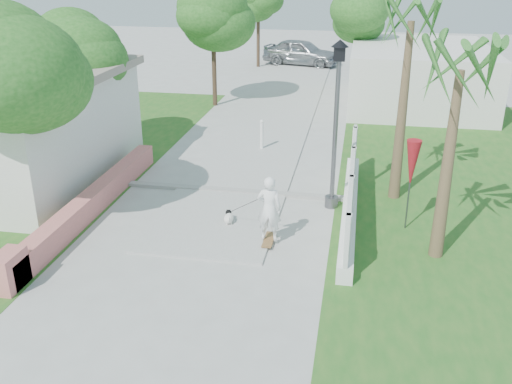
% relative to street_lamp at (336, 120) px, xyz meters
% --- Properties ---
extents(ground, '(90.00, 90.00, 0.00)m').
position_rel_street_lamp_xyz_m(ground, '(-2.90, -5.50, -2.43)').
color(ground, '#B7B7B2').
rests_on(ground, ground).
extents(path_strip, '(3.20, 36.00, 0.06)m').
position_rel_street_lamp_xyz_m(path_strip, '(-2.90, 14.50, -2.40)').
color(path_strip, '#B7B7B2').
rests_on(path_strip, ground).
extents(curb, '(6.50, 0.25, 0.10)m').
position_rel_street_lamp_xyz_m(curb, '(-2.90, 0.50, -2.38)').
color(curb, '#999993').
rests_on(curb, ground).
extents(grass_left, '(8.00, 20.00, 0.01)m').
position_rel_street_lamp_xyz_m(grass_left, '(-9.90, 2.50, -2.42)').
color(grass_left, '#225F1E').
rests_on(grass_left, ground).
extents(grass_right, '(8.00, 20.00, 0.01)m').
position_rel_street_lamp_xyz_m(grass_right, '(4.10, 2.50, -2.42)').
color(grass_right, '#225F1E').
rests_on(grass_right, ground).
extents(pink_wall, '(0.45, 8.20, 0.80)m').
position_rel_street_lamp_xyz_m(pink_wall, '(-6.20, -1.95, -2.11)').
color(pink_wall, '#E17B73').
rests_on(pink_wall, ground).
extents(lattice_fence, '(0.35, 7.00, 1.50)m').
position_rel_street_lamp_xyz_m(lattice_fence, '(0.50, -0.50, -1.88)').
color(lattice_fence, white).
rests_on(lattice_fence, ground).
extents(building_right, '(6.00, 8.00, 2.60)m').
position_rel_street_lamp_xyz_m(building_right, '(3.10, 12.50, -1.13)').
color(building_right, silver).
rests_on(building_right, ground).
extents(street_lamp, '(0.44, 0.44, 4.44)m').
position_rel_street_lamp_xyz_m(street_lamp, '(0.00, 0.00, 0.00)').
color(street_lamp, '#59595E').
rests_on(street_lamp, ground).
extents(bollard, '(0.14, 0.14, 1.09)m').
position_rel_street_lamp_xyz_m(bollard, '(-2.70, 4.50, -1.84)').
color(bollard, white).
rests_on(bollard, ground).
extents(patio_umbrella, '(0.36, 0.36, 2.30)m').
position_rel_street_lamp_xyz_m(patio_umbrella, '(1.90, -1.00, -0.74)').
color(patio_umbrella, '#59595E').
rests_on(patio_umbrella, ground).
extents(tree_left_near, '(3.60, 3.60, 5.28)m').
position_rel_street_lamp_xyz_m(tree_left_near, '(-7.38, -2.52, 1.40)').
color(tree_left_near, '#4C3826').
rests_on(tree_left_near, ground).
extents(tree_left_mid, '(3.20, 3.20, 4.85)m').
position_rel_street_lamp_xyz_m(tree_left_mid, '(-8.38, 2.98, 1.07)').
color(tree_left_mid, '#4C3826').
rests_on(tree_left_mid, ground).
extents(tree_path_left, '(3.40, 3.40, 5.23)m').
position_rel_street_lamp_xyz_m(tree_path_left, '(-5.88, 10.48, 1.39)').
color(tree_path_left, '#4C3826').
rests_on(tree_path_left, ground).
extents(tree_path_right, '(3.00, 3.00, 4.79)m').
position_rel_street_lamp_xyz_m(tree_path_right, '(0.32, 14.48, 1.07)').
color(tree_path_right, '#4C3826').
rests_on(tree_path_right, ground).
extents(tree_path_far, '(3.20, 3.20, 5.17)m').
position_rel_street_lamp_xyz_m(tree_path_far, '(-5.68, 20.48, 1.39)').
color(tree_path_far, '#4C3826').
rests_on(tree_path_far, ground).
extents(palm_far, '(1.80, 1.80, 5.30)m').
position_rel_street_lamp_xyz_m(palm_far, '(1.70, 1.00, 2.06)').
color(palm_far, brown).
rests_on(palm_far, ground).
extents(palm_near, '(1.80, 1.80, 4.70)m').
position_rel_street_lamp_xyz_m(palm_near, '(2.50, -2.30, 1.53)').
color(palm_near, brown).
rests_on(palm_near, ground).
extents(skateboarder, '(1.45, 1.38, 1.68)m').
position_rel_street_lamp_xyz_m(skateboarder, '(-1.79, -2.05, -1.68)').
color(skateboarder, olive).
rests_on(skateboarder, ground).
extents(dog, '(0.32, 0.51, 0.36)m').
position_rel_street_lamp_xyz_m(dog, '(-2.49, -1.58, -2.23)').
color(dog, white).
rests_on(dog, ground).
extents(parked_car, '(5.00, 3.01, 1.59)m').
position_rel_street_lamp_xyz_m(parked_car, '(-3.17, 21.46, -1.63)').
color(parked_car, '#A7A8AF').
rests_on(parked_car, ground).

